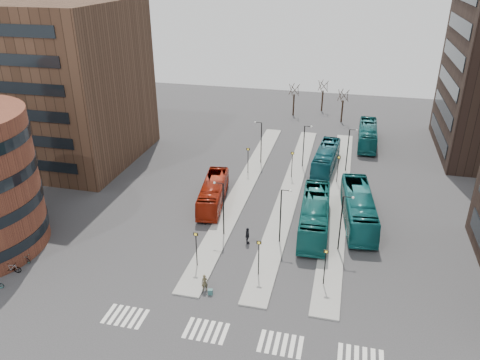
% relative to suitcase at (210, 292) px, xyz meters
% --- Properties ---
extents(island_left, '(2.50, 45.00, 0.15)m').
position_rel_suitcase_xyz_m(island_left, '(-2.04, 21.64, -0.18)').
color(island_left, gray).
rests_on(island_left, ground).
extents(island_mid, '(2.50, 45.00, 0.15)m').
position_rel_suitcase_xyz_m(island_mid, '(3.96, 21.64, -0.18)').
color(island_mid, gray).
rests_on(island_mid, ground).
extents(island_right, '(2.50, 45.00, 0.15)m').
position_rel_suitcase_xyz_m(island_right, '(9.96, 21.64, -0.18)').
color(island_right, gray).
rests_on(island_right, ground).
extents(suitcase, '(0.46, 0.40, 0.52)m').
position_rel_suitcase_xyz_m(suitcase, '(0.00, 0.00, 0.00)').
color(suitcase, navy).
rests_on(suitcase, ground).
extents(red_bus, '(3.86, 10.73, 2.92)m').
position_rel_suitcase_xyz_m(red_bus, '(-4.58, 16.31, 1.20)').
color(red_bus, maroon).
rests_on(red_bus, ground).
extents(teal_bus_a, '(3.47, 12.54, 3.46)m').
position_rel_suitcase_xyz_m(teal_bus_a, '(7.76, 13.30, 1.47)').
color(teal_bus_a, '#125B57').
rests_on(teal_bus_a, ground).
extents(teal_bus_b, '(3.40, 11.15, 3.06)m').
position_rel_suitcase_xyz_m(teal_bus_b, '(7.75, 30.29, 1.27)').
color(teal_bus_b, '#13535F').
rests_on(teal_bus_b, ground).
extents(teal_bus_c, '(4.38, 12.87, 3.51)m').
position_rel_suitcase_xyz_m(teal_bus_c, '(12.33, 16.01, 1.50)').
color(teal_bus_c, '#135F61').
rests_on(teal_bus_c, ground).
extents(teal_bus_d, '(2.79, 11.53, 3.21)m').
position_rel_suitcase_xyz_m(teal_bus_d, '(13.42, 41.07, 1.35)').
color(teal_bus_d, '#12595B').
rests_on(teal_bus_d, ground).
extents(traveller, '(0.67, 0.54, 1.60)m').
position_rel_suitcase_xyz_m(traveller, '(-0.64, 0.43, 0.54)').
color(traveller, '#4A432C').
rests_on(traveller, ground).
extents(commuter_a, '(0.97, 0.81, 1.82)m').
position_rel_suitcase_xyz_m(commuter_a, '(-4.33, 11.51, 0.65)').
color(commuter_a, black).
rests_on(commuter_a, ground).
extents(commuter_b, '(0.77, 1.17, 1.85)m').
position_rel_suitcase_xyz_m(commuter_b, '(1.36, 8.70, 0.67)').
color(commuter_b, black).
rests_on(commuter_b, ground).
extents(commuter_c, '(1.19, 1.30, 1.75)m').
position_rel_suitcase_xyz_m(commuter_c, '(6.93, 8.15, 0.62)').
color(commuter_c, black).
rests_on(commuter_c, ground).
extents(bicycle_mid, '(1.87, 0.97, 1.08)m').
position_rel_suitcase_xyz_m(bicycle_mid, '(-19.04, -1.46, 0.28)').
color(bicycle_mid, gray).
rests_on(bicycle_mid, ground).
extents(bicycle_far, '(1.71, 0.95, 0.85)m').
position_rel_suitcase_xyz_m(bicycle_far, '(-19.04, 0.40, 0.17)').
color(bicycle_far, gray).
rests_on(bicycle_far, ground).
extents(crosswalk_stripes, '(22.35, 2.40, 0.01)m').
position_rel_suitcase_xyz_m(crosswalk_stripes, '(3.71, -4.36, -0.25)').
color(crosswalk_stripes, silver).
rests_on(crosswalk_stripes, ground).
extents(office_block, '(25.00, 20.12, 22.00)m').
position_rel_suitcase_xyz_m(office_block, '(-32.04, 25.62, 10.74)').
color(office_block, '#4B3223').
rests_on(office_block, ground).
extents(sign_poles, '(12.45, 22.12, 3.65)m').
position_rel_suitcase_xyz_m(sign_poles, '(3.56, 14.64, 2.15)').
color(sign_poles, black).
rests_on(sign_poles, ground).
extents(lamp_posts, '(14.04, 20.24, 6.12)m').
position_rel_suitcase_xyz_m(lamp_posts, '(4.60, 19.64, 3.32)').
color(lamp_posts, black).
rests_on(lamp_posts, ground).
extents(bare_trees, '(10.97, 8.14, 5.90)m').
position_rel_suitcase_xyz_m(bare_trees, '(4.63, 54.31, 2.47)').
color(bare_trees, black).
rests_on(bare_trees, ground).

